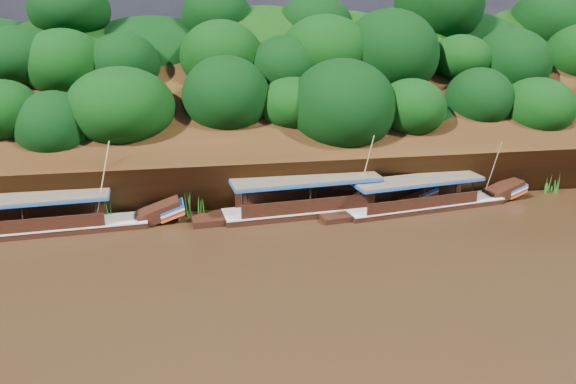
% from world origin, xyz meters
% --- Properties ---
extents(ground, '(160.00, 160.00, 0.00)m').
position_xyz_m(ground, '(0.00, 0.00, 0.00)').
color(ground, black).
rests_on(ground, ground).
extents(riverbank, '(120.00, 30.06, 19.40)m').
position_xyz_m(riverbank, '(-0.01, 22.73, 1.89)').
color(riverbank, black).
rests_on(riverbank, ground).
extents(boat_0, '(14.18, 4.02, 5.23)m').
position_xyz_m(boat_0, '(10.70, 7.65, 0.52)').
color(boat_0, black).
rests_on(boat_0, ground).
extents(boat_1, '(15.41, 3.68, 6.03)m').
position_xyz_m(boat_1, '(3.03, 8.11, 0.60)').
color(boat_1, black).
rests_on(boat_1, ground).
extents(boat_2, '(15.52, 3.28, 6.00)m').
position_xyz_m(boat_2, '(-14.84, 7.74, 0.55)').
color(boat_2, black).
rests_on(boat_2, ground).
extents(reeds, '(49.85, 2.10, 1.89)m').
position_xyz_m(reeds, '(-2.47, 9.30, 0.86)').
color(reeds, '#206118').
rests_on(reeds, ground).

